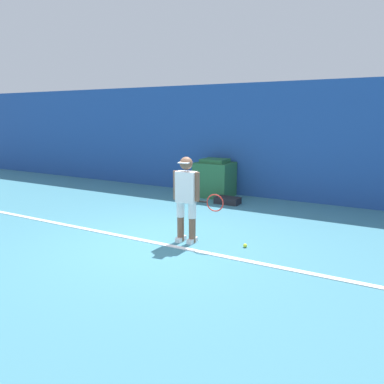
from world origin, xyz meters
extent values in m
plane|color=teal|center=(0.00, 0.00, 0.00)|extent=(24.00, 24.00, 0.00)
cube|color=#234C99|center=(0.00, 4.53, 1.51)|extent=(24.00, 0.10, 3.03)
cube|color=white|center=(0.00, 0.01, 0.01)|extent=(21.60, 0.10, 0.01)
cylinder|color=brown|center=(0.28, 0.32, 0.22)|extent=(0.12, 0.12, 0.45)
cylinder|color=white|center=(0.28, 0.32, 0.58)|extent=(0.14, 0.14, 0.27)
cube|color=white|center=(0.28, 0.32, 0.04)|extent=(0.10, 0.24, 0.08)
cylinder|color=brown|center=(0.50, 0.35, 0.22)|extent=(0.12, 0.12, 0.45)
cylinder|color=white|center=(0.50, 0.35, 0.58)|extent=(0.14, 0.14, 0.27)
cube|color=white|center=(0.50, 0.35, 0.04)|extent=(0.10, 0.24, 0.08)
cube|color=white|center=(0.39, 0.34, 0.99)|extent=(0.36, 0.24, 0.53)
sphere|color=brown|center=(0.39, 0.34, 1.39)|extent=(0.22, 0.22, 0.22)
cube|color=white|center=(0.40, 0.24, 1.41)|extent=(0.19, 0.14, 0.02)
cylinder|color=brown|center=(0.20, 0.31, 1.00)|extent=(0.09, 0.09, 0.50)
cylinder|color=brown|center=(0.59, 0.36, 1.00)|extent=(0.09, 0.09, 0.50)
cylinder|color=black|center=(0.68, 0.37, 0.75)|extent=(0.19, 0.05, 0.03)
torus|color=red|center=(0.91, 0.40, 0.75)|extent=(0.30, 0.06, 0.30)
sphere|color=#D1E533|center=(1.40, 0.58, 0.03)|extent=(0.07, 0.07, 0.07)
cube|color=#28663D|center=(-0.85, 4.01, 0.47)|extent=(0.96, 0.83, 0.93)
cube|color=#28663D|center=(-0.85, 4.01, 0.98)|extent=(0.67, 0.58, 0.10)
cube|color=black|center=(-0.16, 3.35, 0.08)|extent=(0.62, 0.36, 0.17)
camera|label=1|loc=(3.55, -5.09, 2.19)|focal=35.00mm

